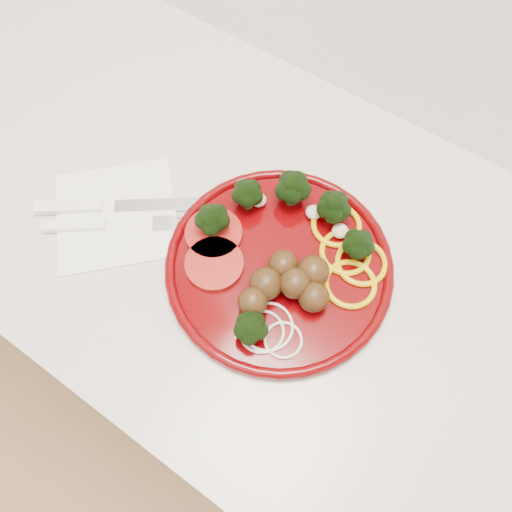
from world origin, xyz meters
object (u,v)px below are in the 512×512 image
Objects in this scene: plate at (282,260)px; fork at (92,225)px; napkin at (117,214)px; knife at (97,206)px.

plate is 0.27m from fork.
plate is 1.83× the size of napkin.
plate is 0.27m from knife.
plate reaches higher than fork.
fork is (-0.01, -0.03, 0.01)m from napkin.
knife reaches higher than fork.
napkin is 0.93× the size of fork.
napkin is at bearing -22.66° from knife.
knife is 1.12× the size of fork.
fork is at bearing -157.90° from plate.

